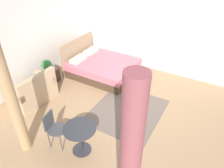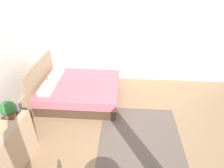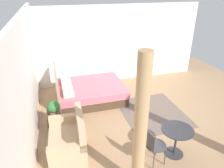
% 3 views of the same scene
% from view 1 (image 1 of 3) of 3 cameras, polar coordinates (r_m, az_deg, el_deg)
% --- Properties ---
extents(ground_plane, '(8.21, 9.38, 0.02)m').
position_cam_1_polar(ground_plane, '(6.05, 2.74, -6.22)').
color(ground_plane, '#9E7A56').
extents(wall_back, '(8.21, 0.12, 2.89)m').
position_cam_1_polar(wall_back, '(7.13, -20.78, 11.63)').
color(wall_back, silver).
rests_on(wall_back, ground).
extents(wall_right, '(0.12, 6.38, 2.89)m').
position_cam_1_polar(wall_right, '(7.48, 12.61, 13.97)').
color(wall_right, silver).
rests_on(wall_right, ground).
extents(area_rug, '(2.05, 1.81, 0.01)m').
position_cam_1_polar(area_rug, '(5.91, 4.13, -7.26)').
color(area_rug, '#66564C').
rests_on(area_rug, ground).
extents(bed, '(1.78, 2.18, 1.13)m').
position_cam_1_polar(bed, '(7.43, -2.90, 4.75)').
color(bed, '#473323').
rests_on(bed, ground).
extents(couch, '(1.29, 0.87, 0.94)m').
position_cam_1_polar(couch, '(6.49, -20.63, -1.99)').
color(couch, tan).
rests_on(couch, ground).
extents(nightstand, '(0.51, 0.36, 0.46)m').
position_cam_1_polar(nightstand, '(7.25, -16.29, 2.07)').
color(nightstand, '#38281E').
rests_on(nightstand, ground).
extents(potted_plant, '(0.32, 0.32, 0.41)m').
position_cam_1_polar(potted_plant, '(6.96, -17.33, 4.85)').
color(potted_plant, '#935B3D').
rests_on(potted_plant, nightstand).
extents(vase, '(0.12, 0.12, 0.19)m').
position_cam_1_polar(vase, '(7.13, -15.77, 4.66)').
color(vase, silver).
rests_on(vase, nightstand).
extents(balcony_table, '(0.71, 0.71, 0.69)m').
position_cam_1_polar(balcony_table, '(4.65, -8.61, -13.51)').
color(balcony_table, '#2D2D33').
rests_on(balcony_table, ground).
extents(cafe_chair_near_window, '(0.51, 0.51, 0.86)m').
position_cam_1_polar(cafe_chair_near_window, '(4.88, -15.62, -10.98)').
color(cafe_chair_near_window, '#3F3F44').
rests_on(cafe_chair_near_window, ground).
extents(curtain_left, '(0.32, 0.32, 2.72)m').
position_cam_1_polar(curtain_left, '(3.17, 5.16, -18.52)').
color(curtain_left, '#994C51').
rests_on(curtain_left, ground).
extents(curtain_right, '(0.23, 0.23, 2.72)m').
position_cam_1_polar(curtain_right, '(4.52, -25.69, -3.82)').
color(curtain_right, tan).
rests_on(curtain_right, ground).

